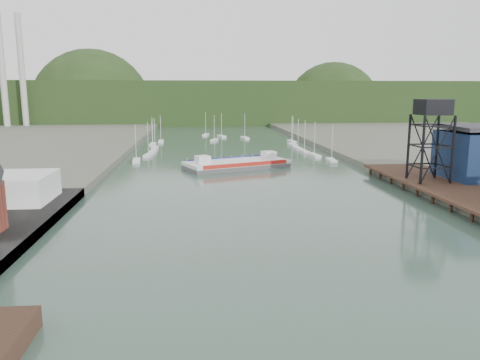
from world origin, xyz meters
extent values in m
cube|color=black|center=(37.00, 45.00, 1.90)|extent=(14.00, 70.00, 0.50)
cylinder|color=black|center=(31.00, 45.00, 0.80)|extent=(0.60, 0.60, 2.20)
cylinder|color=black|center=(32.00, 55.00, 8.65)|extent=(0.50, 0.50, 13.00)
cylinder|color=black|center=(38.00, 55.00, 8.65)|extent=(0.50, 0.50, 13.00)
cylinder|color=black|center=(32.00, 61.00, 8.65)|extent=(0.50, 0.50, 13.00)
cylinder|color=black|center=(38.00, 61.00, 8.65)|extent=(0.50, 0.50, 13.00)
cube|color=black|center=(35.00, 58.00, 16.65)|extent=(5.50, 5.50, 3.00)
cube|color=silver|center=(-27.54, 103.89, 0.35)|extent=(2.67, 7.65, 0.90)
cube|color=silver|center=(-25.28, 115.30, 0.35)|extent=(2.81, 7.67, 0.90)
cube|color=silver|center=(-24.71, 124.17, 0.35)|extent=(2.35, 7.59, 0.90)
cube|color=silver|center=(-24.81, 134.09, 0.35)|extent=(2.01, 7.50, 0.90)
cube|color=silver|center=(-26.64, 146.33, 0.35)|extent=(2.00, 7.50, 0.90)
cube|color=silver|center=(-24.32, 156.17, 0.35)|extent=(2.16, 7.54, 0.90)
cube|color=silver|center=(27.56, 99.03, 0.35)|extent=(2.53, 7.62, 0.90)
cube|color=silver|center=(25.46, 110.51, 0.35)|extent=(2.76, 7.67, 0.90)
cube|color=silver|center=(24.46, 119.29, 0.35)|extent=(2.22, 7.56, 0.90)
cube|color=silver|center=(24.27, 128.28, 0.35)|extent=(2.18, 7.54, 0.90)
cube|color=silver|center=(24.67, 139.38, 0.35)|extent=(2.46, 7.61, 0.90)
cube|color=silver|center=(26.78, 150.99, 0.35)|extent=(2.48, 7.61, 0.90)
cube|color=silver|center=(-3.16, 160.00, 0.35)|extent=(3.78, 7.76, 0.90)
cube|color=silver|center=(10.04, 168.00, 0.35)|extent=(3.31, 7.74, 0.90)
cube|color=silver|center=(0.66, 176.00, 0.35)|extent=(3.76, 7.76, 0.90)
cube|color=silver|center=(-6.11, 184.00, 0.35)|extent=(3.40, 7.74, 0.90)
cylinder|color=#AFAFAA|center=(-110.00, 230.00, 30.00)|extent=(3.20, 3.20, 60.00)
cylinder|color=#AFAFAA|center=(-102.00, 235.00, 30.00)|extent=(3.20, 3.20, 60.00)
cube|color=#1F3116|center=(0.00, 300.00, 12.00)|extent=(500.00, 120.00, 28.00)
sphere|color=#1F3116|center=(-80.00, 300.00, 8.00)|extent=(80.00, 80.00, 80.00)
sphere|color=#1F3116|center=(90.00, 310.00, 6.00)|extent=(70.00, 70.00, 70.00)
cube|color=#4C4C4E|center=(-0.18, 90.54, 0.53)|extent=(28.77, 19.92, 1.07)
cube|color=silver|center=(-0.18, 90.54, 1.50)|extent=(28.77, 19.92, 0.85)
cube|color=red|center=(1.84, 85.54, 1.71)|extent=(21.86, 8.96, 0.96)
cube|color=navy|center=(-2.20, 95.55, 1.71)|extent=(21.86, 8.96, 0.96)
cube|color=silver|center=(-9.10, 86.94, 2.78)|extent=(4.17, 4.17, 2.14)
cube|color=silver|center=(8.74, 94.15, 2.78)|extent=(4.17, 4.17, 2.14)
camera|label=1|loc=(-10.77, -29.22, 19.49)|focal=35.00mm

